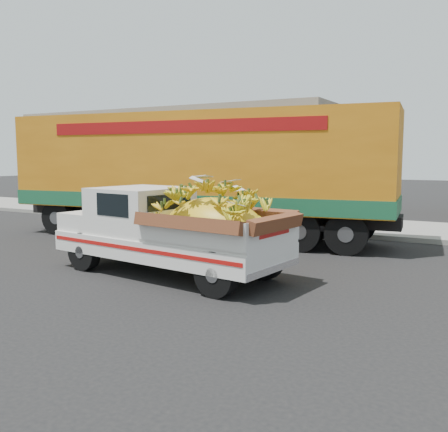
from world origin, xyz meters
The scene contains 6 objects.
ground centered at (0.00, 0.00, 0.00)m, with size 100.00×100.00×0.00m, color black.
curb centered at (0.00, 6.85, 0.07)m, with size 60.00×0.25×0.15m, color gray.
sidewalk centered at (0.00, 8.95, 0.07)m, with size 60.00×4.00×0.14m, color gray.
building_left centered at (-8.00, 14.85, 2.50)m, with size 18.00×6.00×5.00m, color gray.
pickup_truck centered at (2.07, -0.04, 0.99)m, with size 5.44×2.57×1.84m.
semi_trailer centered at (-0.33, 4.40, 2.12)m, with size 12.04×3.87×3.80m.
Camera 1 is at (7.74, -8.60, 2.50)m, focal length 40.00 mm.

